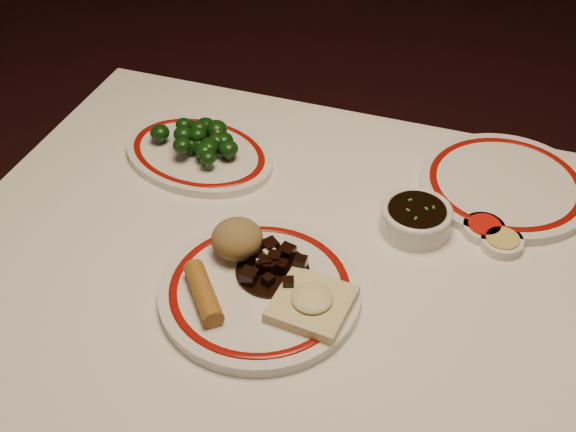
# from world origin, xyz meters

# --- Properties ---
(dining_table) EXTENTS (1.20, 0.90, 0.75)m
(dining_table) POSITION_xyz_m (0.00, 0.00, 0.66)
(dining_table) COLOR white
(dining_table) RESTS_ON ground
(main_plate) EXTENTS (0.36, 0.36, 0.02)m
(main_plate) POSITION_xyz_m (-0.10, -0.05, 0.76)
(main_plate) COLOR white
(main_plate) RESTS_ON dining_table
(rice_mound) EXTENTS (0.08, 0.08, 0.05)m
(rice_mound) POSITION_xyz_m (-0.15, 0.00, 0.80)
(rice_mound) COLOR olive
(rice_mound) RESTS_ON main_plate
(spring_roll) EXTENTS (0.09, 0.10, 0.03)m
(spring_roll) POSITION_xyz_m (-0.16, -0.10, 0.78)
(spring_roll) COLOR #A96F29
(spring_roll) RESTS_ON main_plate
(fried_wonton) EXTENTS (0.11, 0.11, 0.03)m
(fried_wonton) POSITION_xyz_m (-0.02, -0.06, 0.78)
(fried_wonton) COLOR beige
(fried_wonton) RESTS_ON main_plate
(stirfry_heap) EXTENTS (0.11, 0.11, 0.03)m
(stirfry_heap) POSITION_xyz_m (-0.09, -0.01, 0.78)
(stirfry_heap) COLOR black
(stirfry_heap) RESTS_ON main_plate
(broccoli_plate) EXTENTS (0.32, 0.29, 0.02)m
(broccoli_plate) POSITION_xyz_m (-0.31, 0.22, 0.76)
(broccoli_plate) COLOR white
(broccoli_plate) RESTS_ON dining_table
(broccoli_pile) EXTENTS (0.17, 0.12, 0.05)m
(broccoli_pile) POSITION_xyz_m (-0.31, 0.22, 0.79)
(broccoli_pile) COLOR #23471C
(broccoli_pile) RESTS_ON broccoli_plate
(soy_bowl) EXTENTS (0.11, 0.11, 0.04)m
(soy_bowl) POSITION_xyz_m (0.08, 0.16, 0.77)
(soy_bowl) COLOR white
(soy_bowl) RESTS_ON dining_table
(sweet_sour_dish) EXTENTS (0.06, 0.06, 0.02)m
(sweet_sour_dish) POSITION_xyz_m (0.18, 0.19, 0.76)
(sweet_sour_dish) COLOR white
(sweet_sour_dish) RESTS_ON dining_table
(mustard_dish) EXTENTS (0.06, 0.06, 0.02)m
(mustard_dish) POSITION_xyz_m (0.21, 0.16, 0.76)
(mustard_dish) COLOR white
(mustard_dish) RESTS_ON dining_table
(far_plate) EXTENTS (0.34, 0.34, 0.02)m
(far_plate) POSITION_xyz_m (0.20, 0.31, 0.76)
(far_plate) COLOR white
(far_plate) RESTS_ON dining_table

